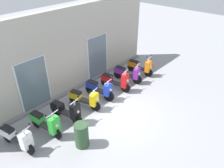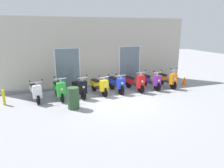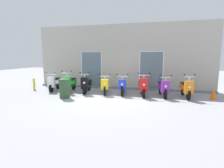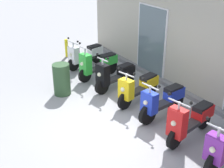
# 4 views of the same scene
# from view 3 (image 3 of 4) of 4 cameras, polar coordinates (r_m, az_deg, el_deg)

# --- Properties ---
(ground_plane) EXTENTS (40.00, 40.00, 0.00)m
(ground_plane) POSITION_cam_3_polar(r_m,az_deg,el_deg) (8.35, -1.60, -5.01)
(ground_plane) COLOR #939399
(storefront_facade) EXTENTS (10.91, 0.50, 3.92)m
(storefront_facade) POSITION_cam_3_polar(r_m,az_deg,el_deg) (11.05, 2.82, 8.34)
(storefront_facade) COLOR #B2AD9E
(storefront_facade) RESTS_ON ground_plane
(scooter_white) EXTENTS (0.67, 1.53, 1.14)m
(scooter_white) POSITION_cam_3_polar(r_m,az_deg,el_deg) (10.98, -18.02, 0.36)
(scooter_white) COLOR black
(scooter_white) RESTS_ON ground_plane
(scooter_green) EXTENTS (0.62, 1.54, 1.25)m
(scooter_green) POSITION_cam_3_polar(r_m,az_deg,el_deg) (10.33, -13.30, 0.24)
(scooter_green) COLOR black
(scooter_green) RESTS_ON ground_plane
(scooter_black) EXTENTS (0.62, 1.54, 1.20)m
(scooter_black) POSITION_cam_3_polar(r_m,az_deg,el_deg) (9.95, -8.16, -0.17)
(scooter_black) COLOR black
(scooter_black) RESTS_ON ground_plane
(scooter_yellow) EXTENTS (0.73, 1.58, 1.13)m
(scooter_yellow) POSITION_cam_3_polar(r_m,az_deg,el_deg) (9.69, -2.17, -0.34)
(scooter_yellow) COLOR black
(scooter_yellow) RESTS_ON ground_plane
(scooter_blue) EXTENTS (0.61, 1.58, 1.14)m
(scooter_blue) POSITION_cam_3_polar(r_m,az_deg,el_deg) (9.48, 3.52, -0.50)
(scooter_blue) COLOR black
(scooter_blue) RESTS_ON ground_plane
(scooter_red) EXTENTS (0.69, 1.62, 1.24)m
(scooter_red) POSITION_cam_3_polar(r_m,az_deg,el_deg) (9.24, 9.80, -0.77)
(scooter_red) COLOR black
(scooter_red) RESTS_ON ground_plane
(scooter_purple) EXTENTS (0.66, 1.63, 1.16)m
(scooter_purple) POSITION_cam_3_polar(r_m,az_deg,el_deg) (9.27, 16.07, -1.04)
(scooter_purple) COLOR black
(scooter_purple) RESTS_ON ground_plane
(scooter_orange) EXTENTS (0.54, 1.57, 1.22)m
(scooter_orange) POSITION_cam_3_polar(r_m,az_deg,el_deg) (9.33, 22.69, -1.26)
(scooter_orange) COLOR black
(scooter_orange) RESTS_ON ground_plane
(traffic_cone) EXTENTS (0.32, 0.32, 0.52)m
(traffic_cone) POSITION_cam_3_polar(r_m,az_deg,el_deg) (9.67, 29.92, -2.71)
(traffic_cone) COLOR orange
(traffic_cone) RESTS_ON ground_plane
(curb_bollard) EXTENTS (0.12, 0.12, 0.70)m
(curb_bollard) POSITION_cam_3_polar(r_m,az_deg,el_deg) (11.67, -23.82, -0.03)
(curb_bollard) COLOR yellow
(curb_bollard) RESTS_ON ground_plane
(trash_bin) EXTENTS (0.49, 0.49, 0.93)m
(trash_bin) POSITION_cam_3_polar(r_m,az_deg,el_deg) (8.86, -15.05, -1.42)
(trash_bin) COLOR #2D4C2D
(trash_bin) RESTS_ON ground_plane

